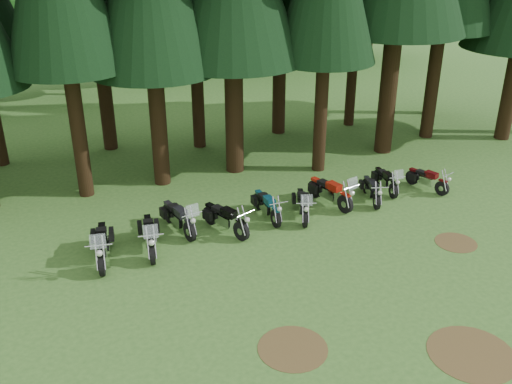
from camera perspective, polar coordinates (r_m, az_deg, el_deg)
ground at (r=17.63m, az=9.44°, el=-8.75°), size 120.00×120.00×0.00m
decid_3 at (r=37.72m, az=-18.75°, el=15.85°), size 6.12×5.95×7.65m
decid_4 at (r=40.01m, az=-9.63°, el=17.02°), size 5.93×5.76×7.41m
dirt_patch_0 at (r=14.99m, az=3.69°, el=-15.33°), size 1.80×1.80×0.01m
dirt_patch_1 at (r=20.49m, az=19.36°, el=-4.79°), size 1.40×1.40×0.01m
dirt_patch_2 at (r=15.76m, az=20.76°, el=-14.89°), size 2.20×2.20×0.01m
motorcycle_0 at (r=18.76m, az=-15.15°, el=-5.23°), size 0.81×2.50×1.58m
motorcycle_1 at (r=18.97m, az=-10.57°, el=-4.41°), size 0.73×2.45×1.54m
motorcycle_2 at (r=19.99m, az=-7.72°, el=-2.65°), size 0.68×2.37×1.49m
motorcycle_3 at (r=19.81m, az=-3.08°, el=-2.76°), size 0.93×2.22×0.94m
motorcycle_4 at (r=20.75m, az=1.11°, el=-1.46°), size 0.31×2.18×0.89m
motorcycle_5 at (r=20.85m, az=4.68°, el=-1.37°), size 1.06×2.14×1.39m
motorcycle_6 at (r=21.86m, az=7.43°, el=-0.07°), size 0.82×2.41×1.52m
motorcycle_7 at (r=22.50m, az=11.48°, el=0.14°), size 0.76×1.99×0.83m
motorcycle_8 at (r=23.47m, az=12.86°, el=1.10°), size 0.62×2.07×1.30m
motorcycle_9 at (r=24.02m, az=16.73°, el=1.16°), size 0.68×1.96×0.82m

